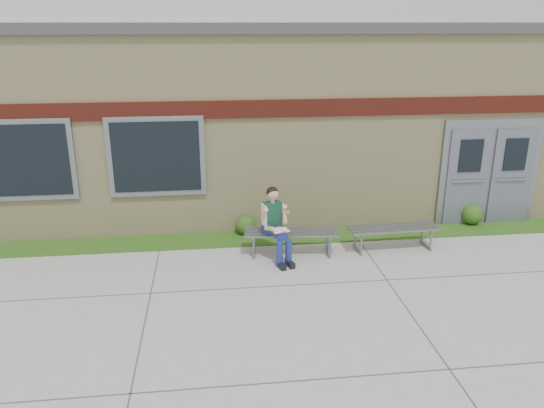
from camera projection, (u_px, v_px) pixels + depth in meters
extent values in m
plane|color=#9E9E99|center=(337.00, 298.00, 8.55)|extent=(80.00, 80.00, 0.00)
cube|color=#2B5416|center=(308.00, 236.00, 10.98)|extent=(16.00, 0.80, 0.02)
cube|color=beige|center=(285.00, 113.00, 13.53)|extent=(16.00, 6.00, 4.00)
cube|color=#3F3F42|center=(286.00, 27.00, 12.85)|extent=(16.20, 6.20, 0.20)
cube|color=maroon|center=(307.00, 108.00, 10.49)|extent=(16.00, 0.06, 0.35)
cube|color=slate|center=(24.00, 160.00, 10.16)|extent=(1.90, 0.08, 1.60)
cube|color=black|center=(23.00, 161.00, 10.12)|extent=(1.70, 0.04, 1.40)
cube|color=slate|center=(156.00, 157.00, 10.44)|extent=(1.90, 0.08, 1.60)
cube|color=black|center=(156.00, 157.00, 10.40)|extent=(1.70, 0.04, 1.40)
cube|color=slate|center=(489.00, 172.00, 11.40)|extent=(2.20, 0.08, 2.30)
cube|color=slate|center=(467.00, 178.00, 11.33)|extent=(0.92, 0.06, 2.10)
cube|color=slate|center=(511.00, 177.00, 11.44)|extent=(0.92, 0.06, 2.10)
cube|color=slate|center=(291.00, 232.00, 10.03)|extent=(1.82, 0.67, 0.03)
cube|color=slate|center=(254.00, 246.00, 10.03)|extent=(0.09, 0.50, 0.41)
cube|color=slate|center=(328.00, 242.00, 10.19)|extent=(0.09, 0.50, 0.41)
cube|color=slate|center=(393.00, 228.00, 10.25)|extent=(1.77, 0.56, 0.03)
cube|color=slate|center=(357.00, 241.00, 10.25)|extent=(0.06, 0.49, 0.40)
cube|color=slate|center=(427.00, 238.00, 10.41)|extent=(0.06, 0.49, 0.40)
cube|color=navy|center=(272.00, 229.00, 9.91)|extent=(0.39, 0.33, 0.16)
cube|color=#103B2E|center=(273.00, 214.00, 9.79)|extent=(0.36, 0.28, 0.46)
sphere|color=tan|center=(273.00, 194.00, 9.65)|extent=(0.26, 0.26, 0.21)
sphere|color=black|center=(272.00, 192.00, 9.66)|extent=(0.27, 0.27, 0.22)
cylinder|color=navy|center=(273.00, 234.00, 9.64)|extent=(0.26, 0.44, 0.15)
cylinder|color=navy|center=(282.00, 232.00, 9.71)|extent=(0.26, 0.44, 0.15)
cylinder|color=navy|center=(280.00, 254.00, 9.55)|extent=(0.12, 0.12, 0.50)
cylinder|color=navy|center=(289.00, 253.00, 9.62)|extent=(0.12, 0.12, 0.50)
cube|color=black|center=(281.00, 266.00, 9.55)|extent=(0.17, 0.28, 0.10)
cube|color=black|center=(290.00, 264.00, 9.62)|extent=(0.17, 0.28, 0.10)
cylinder|color=tan|center=(264.00, 213.00, 9.65)|extent=(0.15, 0.24, 0.26)
cylinder|color=tan|center=(283.00, 211.00, 9.79)|extent=(0.15, 0.24, 0.26)
cube|color=white|center=(280.00, 230.00, 9.54)|extent=(0.36, 0.30, 0.01)
cube|color=#D55073|center=(280.00, 231.00, 9.55)|extent=(0.36, 0.31, 0.01)
sphere|color=#68B32F|center=(288.00, 212.00, 9.68)|extent=(0.08, 0.08, 0.08)
sphere|color=#2B5416|center=(245.00, 225.00, 11.01)|extent=(0.39, 0.39, 0.39)
sphere|color=#2B5416|center=(472.00, 214.00, 11.55)|extent=(0.45, 0.45, 0.45)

